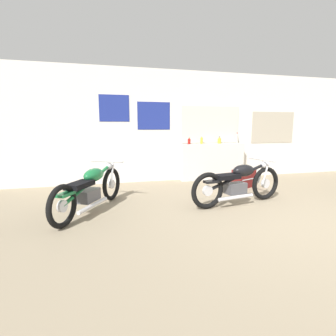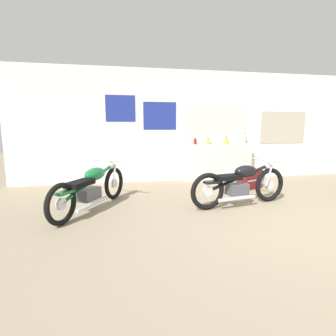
{
  "view_description": "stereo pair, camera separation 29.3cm",
  "coord_description": "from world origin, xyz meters",
  "views": [
    {
      "loc": [
        -2.74,
        -3.07,
        1.41
      ],
      "look_at": [
        -1.6,
        1.2,
        0.7
      ],
      "focal_mm": 28.0,
      "sensor_mm": 36.0,
      "label": 1
    },
    {
      "loc": [
        -2.46,
        -3.14,
        1.41
      ],
      "look_at": [
        -1.6,
        1.2,
        0.7
      ],
      "focal_mm": 28.0,
      "sensor_mm": 36.0,
      "label": 2
    }
  ],
  "objects": [
    {
      "name": "ground_plane",
      "position": [
        0.0,
        0.0,
        0.0
      ],
      "size": [
        24.0,
        24.0,
        0.0
      ],
      "primitive_type": "plane",
      "color": "gray"
    },
    {
      "name": "wall_back",
      "position": [
        0.01,
        3.47,
        1.4
      ],
      "size": [
        10.0,
        0.07,
        2.8
      ],
      "color": "silver",
      "rests_on": "ground_plane"
    },
    {
      "name": "sill_counter",
      "position": [
        0.17,
        3.29,
        0.48
      ],
      "size": [
        1.73,
        0.28,
        0.95
      ],
      "color": "silver",
      "rests_on": "ground_plane"
    },
    {
      "name": "bottle_leftmost",
      "position": [
        -0.48,
        3.28,
        1.03
      ],
      "size": [
        0.07,
        0.07,
        0.18
      ],
      "color": "maroon",
      "rests_on": "sill_counter"
    },
    {
      "name": "bottle_left_center",
      "position": [
        -0.14,
        3.29,
        1.04
      ],
      "size": [
        0.07,
        0.07,
        0.21
      ],
      "color": "gold",
      "rests_on": "sill_counter"
    },
    {
      "name": "bottle_center",
      "position": [
        0.37,
        3.29,
        1.03
      ],
      "size": [
        0.09,
        0.09,
        0.18
      ],
      "color": "gold",
      "rests_on": "sill_counter"
    },
    {
      "name": "bottle_right_center",
      "position": [
        0.9,
        3.33,
        1.08
      ],
      "size": [
        0.07,
        0.07,
        0.28
      ],
      "color": "#B7B2A8",
      "rests_on": "sill_counter"
    },
    {
      "name": "motorcycle_black",
      "position": [
        -0.31,
        1.07,
        0.4
      ],
      "size": [
        1.95,
        0.69,
        0.81
      ],
      "color": "black",
      "rests_on": "ground_plane"
    },
    {
      "name": "motorcycle_green",
      "position": [
        -2.89,
        1.31,
        0.4
      ],
      "size": [
        1.13,
        1.83,
        0.79
      ],
      "color": "black",
      "rests_on": "ground_plane"
    },
    {
      "name": "hard_case_darkred",
      "position": [
        0.5,
        2.23,
        0.21
      ],
      "size": [
        0.63,
        0.47,
        0.45
      ],
      "color": "maroon",
      "rests_on": "ground_plane"
    }
  ]
}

